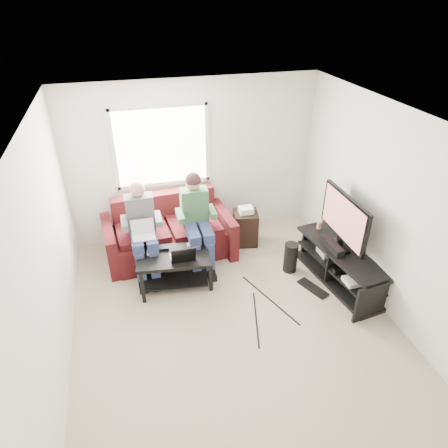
# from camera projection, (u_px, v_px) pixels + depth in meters

# --- Properties ---
(floor) EXTENTS (4.50, 4.50, 0.00)m
(floor) POSITION_uv_depth(u_px,v_px,m) (232.00, 318.00, 5.22)
(floor) COLOR tan
(floor) RESTS_ON ground
(ceiling) EXTENTS (4.50, 4.50, 0.00)m
(ceiling) POSITION_uv_depth(u_px,v_px,m) (235.00, 121.00, 3.87)
(ceiling) COLOR white
(ceiling) RESTS_ON wall_back
(wall_back) EXTENTS (4.50, 0.00, 4.50)m
(wall_back) POSITION_uv_depth(u_px,v_px,m) (194.00, 161.00, 6.41)
(wall_back) COLOR silver
(wall_back) RESTS_ON floor
(wall_front) EXTENTS (4.50, 0.00, 4.50)m
(wall_front) POSITION_uv_depth(u_px,v_px,m) (326.00, 408.00, 2.69)
(wall_front) COLOR silver
(wall_front) RESTS_ON floor
(wall_left) EXTENTS (0.00, 4.50, 4.50)m
(wall_left) POSITION_uv_depth(u_px,v_px,m) (47.00, 261.00, 4.10)
(wall_left) COLOR silver
(wall_left) RESTS_ON floor
(wall_right) EXTENTS (0.00, 4.50, 4.50)m
(wall_right) POSITION_uv_depth(u_px,v_px,m) (386.00, 212.00, 4.99)
(wall_right) COLOR silver
(wall_right) RESTS_ON floor
(window) EXTENTS (1.48, 0.04, 1.28)m
(window) POSITION_uv_depth(u_px,v_px,m) (161.00, 147.00, 6.12)
(window) COLOR white
(window) RESTS_ON wall_back
(sofa) EXTENTS (2.03, 1.06, 0.92)m
(sofa) POSITION_uv_depth(u_px,v_px,m) (169.00, 235.00, 6.32)
(sofa) COLOR #4D1313
(sofa) RESTS_ON floor
(person_left) EXTENTS (0.40, 0.71, 1.39)m
(person_left) POSITION_uv_depth(u_px,v_px,m) (142.00, 226.00, 5.71)
(person_left) COLOR navy
(person_left) RESTS_ON sofa
(person_right) EXTENTS (0.40, 0.71, 1.43)m
(person_right) POSITION_uv_depth(u_px,v_px,m) (197.00, 215.00, 5.87)
(person_right) COLOR navy
(person_right) RESTS_ON sofa
(laptop_silver) EXTENTS (0.33, 0.23, 0.24)m
(laptop_silver) POSITION_uv_depth(u_px,v_px,m) (143.00, 233.00, 5.57)
(laptop_silver) COLOR silver
(laptop_silver) RESTS_ON person_left
(coffee_table) EXTENTS (1.07, 0.73, 0.50)m
(coffee_table) POSITION_uv_depth(u_px,v_px,m) (174.00, 263.00, 5.63)
(coffee_table) COLOR black
(coffee_table) RESTS_ON floor
(laptop_black) EXTENTS (0.37, 0.28, 0.24)m
(laptop_black) POSITION_uv_depth(u_px,v_px,m) (182.00, 250.00, 5.46)
(laptop_black) COLOR black
(laptop_black) RESTS_ON coffee_table
(controller_a) EXTENTS (0.15, 0.10, 0.04)m
(controller_a) POSITION_uv_depth(u_px,v_px,m) (152.00, 252.00, 5.58)
(controller_a) COLOR silver
(controller_a) RESTS_ON coffee_table
(controller_b) EXTENTS (0.15, 0.11, 0.04)m
(controller_b) POSITION_uv_depth(u_px,v_px,m) (164.00, 248.00, 5.67)
(controller_b) COLOR black
(controller_b) RESTS_ON coffee_table
(controller_c) EXTENTS (0.14, 0.09, 0.04)m
(controller_c) POSITION_uv_depth(u_px,v_px,m) (192.00, 245.00, 5.74)
(controller_c) COLOR gray
(controller_c) RESTS_ON coffee_table
(tv_stand) EXTENTS (0.70, 1.68, 0.54)m
(tv_stand) POSITION_uv_depth(u_px,v_px,m) (340.00, 267.00, 5.75)
(tv_stand) COLOR black
(tv_stand) RESTS_ON floor
(tv) EXTENTS (0.12, 1.10, 0.81)m
(tv) POSITION_uv_depth(u_px,v_px,m) (344.00, 219.00, 5.44)
(tv) COLOR black
(tv) RESTS_ON tv_stand
(soundbar) EXTENTS (0.12, 0.50, 0.10)m
(soundbar) POSITION_uv_depth(u_px,v_px,m) (332.00, 245.00, 5.63)
(soundbar) COLOR black
(soundbar) RESTS_ON tv_stand
(drink_cup) EXTENTS (0.08, 0.08, 0.12)m
(drink_cup) POSITION_uv_depth(u_px,v_px,m) (319.00, 225.00, 6.07)
(drink_cup) COLOR #A86F48
(drink_cup) RESTS_ON tv_stand
(console_white) EXTENTS (0.30, 0.22, 0.06)m
(console_white) POSITION_uv_depth(u_px,v_px,m) (355.00, 281.00, 5.38)
(console_white) COLOR silver
(console_white) RESTS_ON tv_stand
(console_grey) EXTENTS (0.34, 0.26, 0.08)m
(console_grey) POSITION_uv_depth(u_px,v_px,m) (330.00, 251.00, 5.95)
(console_grey) COLOR gray
(console_grey) RESTS_ON tv_stand
(console_black) EXTENTS (0.38, 0.30, 0.07)m
(console_black) POSITION_uv_depth(u_px,v_px,m) (342.00, 265.00, 5.67)
(console_black) COLOR black
(console_black) RESTS_ON tv_stand
(subwoofer) EXTENTS (0.21, 0.21, 0.47)m
(subwoofer) POSITION_uv_depth(u_px,v_px,m) (291.00, 257.00, 5.97)
(subwoofer) COLOR black
(subwoofer) RESTS_ON floor
(keyboard_floor) EXTENTS (0.33, 0.51, 0.03)m
(keyboard_floor) POSITION_uv_depth(u_px,v_px,m) (313.00, 288.00, 5.71)
(keyboard_floor) COLOR black
(keyboard_floor) RESTS_ON floor
(end_table) EXTENTS (0.38, 0.38, 0.67)m
(end_table) POSITION_uv_depth(u_px,v_px,m) (245.00, 227.00, 6.59)
(end_table) COLOR black
(end_table) RESTS_ON floor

